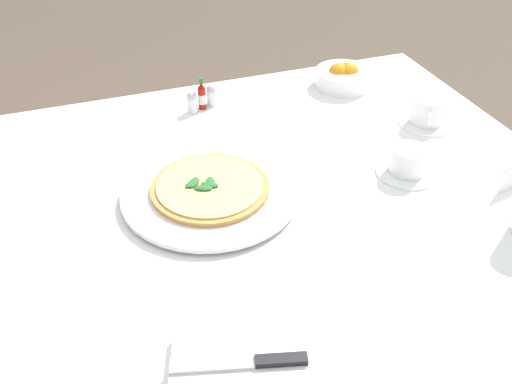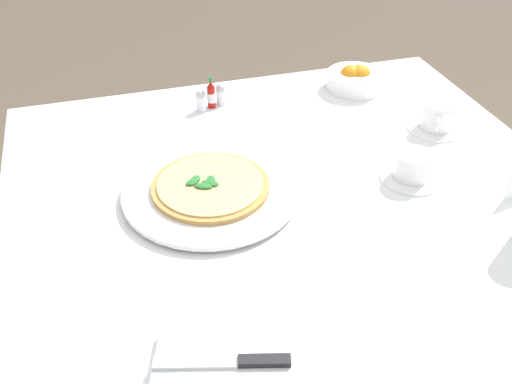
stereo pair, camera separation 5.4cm
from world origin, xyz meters
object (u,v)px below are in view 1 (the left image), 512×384
Objects in this scene: pizza_plate at (210,193)px; coffee_cup_near_left at (427,112)px; salt_shaker at (192,103)px; pizza at (210,187)px; coffee_cup_far_left at (408,162)px; napkin_folded at (248,369)px; dinner_knife at (246,363)px; pepper_shaker at (212,96)px; citrus_bowl at (343,77)px; hot_sauce_bottle at (202,96)px.

coffee_cup_near_left is at bearing -169.28° from pizza_plate.
coffee_cup_near_left reaches higher than salt_shaker.
salt_shaker is at bearing -99.13° from pizza.
pizza_plate is 0.58m from coffee_cup_near_left.
coffee_cup_far_left is at bearing 47.36° from coffee_cup_near_left.
dinner_knife is at bearing 2.50° from napkin_folded.
dinner_knife is (0.07, 0.42, -0.00)m from pizza.
coffee_cup_far_left is at bearing 124.89° from pepper_shaker.
pepper_shaker is at bearing -55.11° from coffee_cup_far_left.
pizza is at bearing 37.32° from citrus_bowl.
pizza_plate is 0.38m from hot_sauce_bottle.
napkin_folded is at bearing 180.00° from dinner_knife.
pizza is 0.43m from dinner_knife.
citrus_bowl is at bearing -106.88° from napkin_folded.
pizza_plate is 0.01m from pizza.
citrus_bowl is at bearing -109.54° from dinner_knife.
napkin_folded is at bearing 81.17° from pizza_plate.
coffee_cup_far_left is 0.60m from napkin_folded.
coffee_cup_near_left is 0.23m from coffee_cup_far_left.
coffee_cup_near_left is 0.67× the size of dinner_knife.
pizza_plate is 2.74× the size of coffee_cup_far_left.
coffee_cup_far_left reaches higher than pizza.
salt_shaker is (-0.06, -0.36, 0.01)m from pizza_plate.
salt_shaker is (0.51, -0.25, -0.01)m from coffee_cup_near_left.
pepper_shaker is at bearing -106.68° from pizza_plate.
coffee_cup_near_left is at bearing -132.64° from coffee_cup_far_left.
dinner_knife is at bearing 80.85° from pizza.
napkin_folded is 3.00× the size of hot_sauce_bottle.
coffee_cup_near_left reaches higher than coffee_cup_far_left.
napkin_folded is at bearing 81.06° from salt_shaker.
pizza_plate is 6.33× the size of salt_shaker.
coffee_cup_far_left is 0.43m from citrus_bowl.
coffee_cup_near_left is at bearing 149.60° from pepper_shaker.
hot_sauce_bottle is at bearing -83.09° from napkin_folded.
pizza is 0.43m from napkin_folded.
coffee_cup_far_left is 0.52× the size of napkin_folded.
napkin_folded is 1.66× the size of citrus_bowl.
napkin_folded is 4.43× the size of pepper_shaker.
pizza is (0.00, -0.00, 0.01)m from pizza_plate.
napkin_folded is at bearing 77.41° from pepper_shaker.
coffee_cup_far_left is at bearing -125.36° from napkin_folded.
citrus_bowl reaches higher than pepper_shaker.
pizza_plate is 6.33× the size of pepper_shaker.
citrus_bowl is (-0.48, -0.36, 0.00)m from pizza.
coffee_cup_far_left is at bearing 171.93° from pizza_plate.
pizza is at bearing 10.71° from coffee_cup_near_left.
citrus_bowl reaches higher than napkin_folded.
coffee_cup_near_left is 0.52× the size of napkin_folded.
dinner_knife is (0.49, 0.36, -0.00)m from coffee_cup_far_left.
salt_shaker is (0.03, 0.01, -0.01)m from hot_sauce_bottle.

